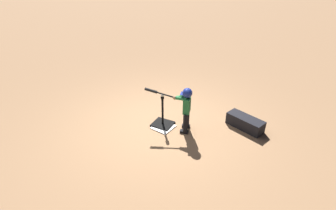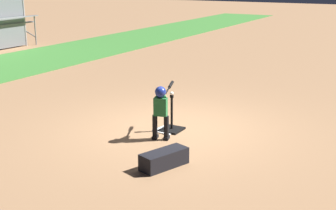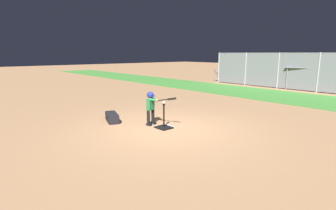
{
  "view_description": "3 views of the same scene",
  "coord_description": "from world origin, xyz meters",
  "px_view_note": "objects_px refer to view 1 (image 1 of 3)",
  "views": [
    {
      "loc": [
        -2.64,
        4.39,
        3.42
      ],
      "look_at": [
        -0.36,
        0.15,
        0.68
      ],
      "focal_mm": 28.0,
      "sensor_mm": 36.0,
      "label": 1
    },
    {
      "loc": [
        -8.07,
        -4.33,
        3.06
      ],
      "look_at": [
        -0.54,
        -0.16,
        0.66
      ],
      "focal_mm": 50.0,
      "sensor_mm": 36.0,
      "label": 2
    },
    {
      "loc": [
        5.65,
        -4.87,
        2.2
      ],
      "look_at": [
        -0.07,
        0.09,
        0.7
      ],
      "focal_mm": 28.0,
      "sensor_mm": 36.0,
      "label": 3
    }
  ],
  "objects_px": {
    "batting_tee": "(163,121)",
    "batter_child": "(185,104)",
    "baseball": "(162,95)",
    "equipment_bag": "(245,123)"
  },
  "relations": [
    {
      "from": "batting_tee",
      "to": "batter_child",
      "type": "relative_size",
      "value": 0.71
    },
    {
      "from": "baseball",
      "to": "equipment_bag",
      "type": "distance_m",
      "value": 1.98
    },
    {
      "from": "baseball",
      "to": "equipment_bag",
      "type": "xyz_separation_m",
      "value": [
        -1.7,
        -0.79,
        -0.64
      ]
    },
    {
      "from": "batting_tee",
      "to": "baseball",
      "type": "height_order",
      "value": "baseball"
    },
    {
      "from": "batter_child",
      "to": "baseball",
      "type": "height_order",
      "value": "batter_child"
    },
    {
      "from": "batting_tee",
      "to": "batter_child",
      "type": "distance_m",
      "value": 0.77
    },
    {
      "from": "batting_tee",
      "to": "equipment_bag",
      "type": "relative_size",
      "value": 0.88
    },
    {
      "from": "batter_child",
      "to": "batting_tee",
      "type": "bearing_deg",
      "value": 5.93
    },
    {
      "from": "batter_child",
      "to": "equipment_bag",
      "type": "relative_size",
      "value": 1.25
    },
    {
      "from": "batter_child",
      "to": "baseball",
      "type": "bearing_deg",
      "value": 5.93
    }
  ]
}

